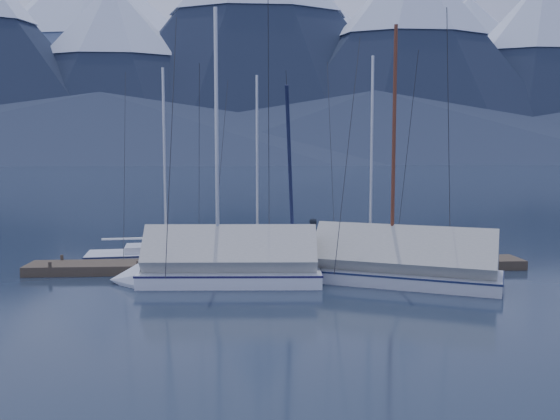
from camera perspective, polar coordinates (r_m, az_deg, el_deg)
The scene contains 10 objects.
ground at distance 19.82m, azimuth 0.41°, elevation -6.90°, with size 1000.00×1000.00×0.00m, color black.
mountain_range at distance 393.56m, azimuth -3.26°, elevation 13.47°, with size 877.00×584.00×150.50m.
dock at distance 21.75m, azimuth -0.00°, elevation -5.49°, with size 18.00×1.50×0.54m.
mooring_posts at distance 21.68m, azimuth -1.32°, elevation -4.88°, with size 15.12×1.52×0.35m.
sailboat_open_left at distance 23.86m, azimuth -9.83°, elevation -4.50°, with size 6.40×2.69×8.27m.
sailboat_open_mid at distance 23.66m, azimuth -1.16°, elevation -4.52°, with size 6.26×2.96×7.99m.
sailboat_open_right at distance 24.49m, azimuth 9.74°, elevation -4.21°, with size 6.79×2.89×8.88m.
sailboat_covered_near at distance 19.98m, azimuth 10.26°, elevation -5.54°, with size 7.35×4.96×9.24m.
sailboat_covered_far at distance 19.60m, azimuth -6.39°, elevation -5.66°, with size 7.03×2.94×9.71m.
person at distance 21.75m, azimuth 3.30°, elevation -2.83°, with size 0.56×0.37×1.54m, color black.
Camera 1 is at (-1.50, -19.30, 4.27)m, focal length 38.00 mm.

